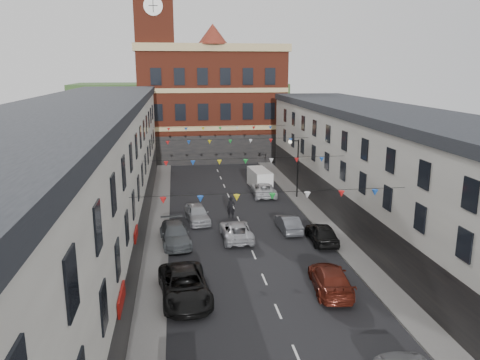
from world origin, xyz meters
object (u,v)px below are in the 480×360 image
street_lamp (295,161)px  pedestrian (231,208)px  car_right_f (263,189)px  white_van (260,179)px  car_left_d (175,234)px  car_right_e (288,223)px  car_right_d (322,233)px  car_right_c (330,279)px  car_left_e (197,213)px  car_left_c (185,286)px  moving_car (236,231)px

street_lamp → pedestrian: size_ratio=3.12×
car_right_f → white_van: 3.38m
street_lamp → pedestrian: 9.47m
car_left_d → car_right_e: bearing=3.5°
car_right_e → car_right_f: 10.88m
car_right_d → white_van: 17.15m
car_right_d → car_right_e: bearing=-54.3°
car_right_c → car_right_d: (1.90, 7.68, 0.01)m
car_left_e → white_van: (7.40, 10.89, 0.26)m
car_right_c → street_lamp: bearing=-91.4°
car_left_e → car_right_c: bearing=-70.1°
car_right_d → pedestrian: pedestrian is taller
car_left_c → car_left_d: bearing=87.7°
car_left_c → car_right_e: size_ratio=1.43×
car_right_f → moving_car: car_right_f is taller
street_lamp → white_van: bearing=120.1°
car_left_c → car_left_d: size_ratio=1.14×
car_right_d → white_van: (-1.70, 17.06, 0.26)m
car_right_d → car_right_f: (-1.90, 13.71, -0.08)m
car_left_c → white_van: 26.12m
car_right_e → white_van: white_van is taller
car_left_c → car_right_f: 22.92m
car_right_d → car_right_e: (-1.90, 2.83, -0.08)m
street_lamp → car_left_d: 16.61m
car_left_c → moving_car: 10.10m
car_right_e → car_right_f: car_right_f is taller
car_left_d → pedestrian: 7.38m
car_right_c → moving_car: car_right_c is taller
pedestrian → street_lamp: bearing=51.1°
car_left_e → moving_car: car_left_e is taller
car_left_c → white_van: size_ratio=1.27×
car_left_c → car_right_e: bearing=44.8°
street_lamp → car_right_d: 12.76m
white_van → pedestrian: white_van is taller
moving_car → pedestrian: 5.20m
car_left_c → white_van: (8.80, 24.60, 0.21)m
car_left_e → car_right_f: size_ratio=0.91×
car_left_d → pedestrian: size_ratio=2.66×
car_left_c → pedestrian: (4.40, 14.37, 0.15)m
car_left_d → car_right_e: 9.22m
street_lamp → car_right_f: (-2.95, 1.39, -3.22)m
white_van → car_left_c: bearing=-114.7°
car_left_d → car_right_f: (9.10, 12.38, -0.06)m
car_left_c → car_right_f: car_left_c is taller
street_lamp → car_right_c: street_lamp is taller
white_van → car_left_e: bearing=-129.2°
car_right_d → car_left_d: bearing=-5.1°
car_right_c → car_right_f: car_right_c is taller
car_left_c → car_right_f: (8.60, 21.24, -0.13)m
car_left_d → car_right_f: bearing=47.9°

